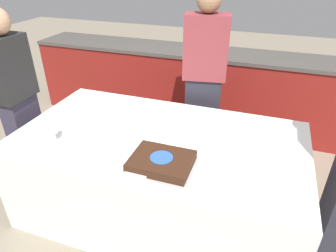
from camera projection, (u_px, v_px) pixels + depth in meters
ground_plane at (160, 209)px, 2.58m from camera, size 14.00×14.00×0.00m
back_counter at (207, 88)px, 3.70m from camera, size 4.40×0.58×0.92m
dining_table at (160, 175)px, 2.39m from camera, size 2.12×1.17×0.74m
cake at (162, 162)px, 1.89m from camera, size 0.43×0.34×0.07m
plate_stack at (69, 114)px, 2.46m from camera, size 0.20×0.20×0.05m
wine_glass at (54, 128)px, 2.10m from camera, size 0.06×0.06×0.16m
side_plate_near_cake at (167, 140)px, 2.15m from camera, size 0.19×0.19×0.00m
utensil_pile at (135, 175)px, 1.81m from camera, size 0.15×0.09×0.02m
person_cutting_cake at (204, 83)px, 2.76m from camera, size 0.41×0.26×1.68m
person_seated_left at (17, 100)px, 2.53m from camera, size 0.21×0.34×1.58m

